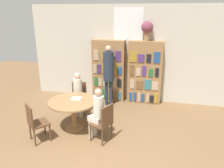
# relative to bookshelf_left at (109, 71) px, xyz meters

# --- Properties ---
(wall_back) EXTENTS (6.40, 0.07, 3.00)m
(wall_back) POSITION_rel_bookshelf_left_xyz_m (0.58, 0.19, 0.54)
(wall_back) COLOR beige
(wall_back) RESTS_ON ground_plane
(bookshelf_left) EXTENTS (1.03, 0.34, 1.95)m
(bookshelf_left) POSITION_rel_bookshelf_left_xyz_m (0.00, 0.00, 0.00)
(bookshelf_left) COLOR olive
(bookshelf_left) RESTS_ON ground_plane
(bookshelf_right) EXTENTS (1.03, 0.34, 1.95)m
(bookshelf_right) POSITION_rel_bookshelf_left_xyz_m (1.15, 0.00, 0.00)
(bookshelf_right) COLOR olive
(bookshelf_right) RESTS_ON ground_plane
(flower_vase) EXTENTS (0.35, 0.35, 0.57)m
(flower_vase) POSITION_rel_bookshelf_left_xyz_m (1.16, 0.00, 1.34)
(flower_vase) COLOR #997047
(flower_vase) RESTS_ON bookshelf_right
(reading_table) EXTENTS (1.18, 1.18, 0.75)m
(reading_table) POSITION_rel_bookshelf_left_xyz_m (-0.35, -2.13, -0.34)
(reading_table) COLOR olive
(reading_table) RESTS_ON ground_plane
(chair_near_camera) EXTENTS (0.56, 0.56, 0.89)m
(chair_near_camera) POSITION_rel_bookshelf_left_xyz_m (-0.95, -2.83, -0.47)
(chair_near_camera) COLOR brown
(chair_near_camera) RESTS_ON ground_plane
(chair_left_side) EXTENTS (0.48, 0.48, 0.89)m
(chair_left_side) POSITION_rel_bookshelf_left_xyz_m (-0.56, -1.22, -0.47)
(chair_left_side) COLOR brown
(chair_left_side) RESTS_ON ground_plane
(chair_far_side) EXTENTS (0.52, 0.52, 0.89)m
(chair_far_side) POSITION_rel_bookshelf_left_xyz_m (0.51, -2.49, -0.47)
(chair_far_side) COLOR brown
(chair_far_side) RESTS_ON ground_plane
(seated_reader_left) EXTENTS (0.31, 0.38, 1.23)m
(seated_reader_left) POSITION_rel_bookshelf_left_xyz_m (-0.52, -1.40, -0.28)
(seated_reader_left) COLOR beige
(seated_reader_left) RESTS_ON ground_plane
(seated_reader_right) EXTENTS (0.39, 0.34, 1.23)m
(seated_reader_right) POSITION_rel_bookshelf_left_xyz_m (0.34, -2.41, -0.29)
(seated_reader_right) COLOR beige
(seated_reader_right) RESTS_ON ground_plane
(librarian_standing) EXTENTS (0.32, 0.59, 1.85)m
(librarian_standing) POSITION_rel_bookshelf_left_xyz_m (0.12, -0.50, 0.18)
(librarian_standing) COLOR #232D3D
(librarian_standing) RESTS_ON ground_plane
(open_book_on_table) EXTENTS (0.24, 0.18, 0.03)m
(open_book_on_table) POSITION_rel_bookshelf_left_xyz_m (-0.30, -2.00, -0.20)
(open_book_on_table) COLOR silver
(open_book_on_table) RESTS_ON reading_table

